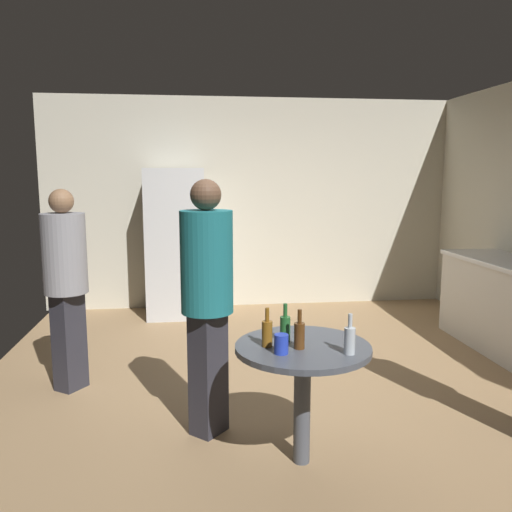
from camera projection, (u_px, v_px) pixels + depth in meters
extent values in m
cube|color=#9E7C56|center=(287.00, 384.00, 4.43)|extent=(5.20, 5.20, 0.10)
cube|color=beige|center=(252.00, 204.00, 6.80)|extent=(5.32, 0.06, 2.70)
cube|color=silver|center=(176.00, 243.00, 6.33)|extent=(0.70, 0.65, 1.80)
cube|color=#262628|center=(193.00, 239.00, 6.00)|extent=(0.03, 0.03, 0.60)
cylinder|color=#4C515B|center=(302.00, 407.00, 3.10)|extent=(0.10, 0.10, 0.70)
cylinder|color=#4C515B|center=(303.00, 348.00, 3.04)|extent=(0.80, 0.80, 0.03)
cylinder|color=#8C5919|center=(267.00, 334.00, 3.00)|extent=(0.06, 0.06, 0.15)
cylinder|color=#8C5919|center=(267.00, 315.00, 2.99)|extent=(0.02, 0.02, 0.08)
cylinder|color=#593314|center=(299.00, 336.00, 2.97)|extent=(0.06, 0.06, 0.15)
cylinder|color=#593314|center=(300.00, 316.00, 2.95)|extent=(0.02, 0.02, 0.08)
cylinder|color=#26662D|center=(285.00, 329.00, 3.10)|extent=(0.06, 0.06, 0.15)
cylinder|color=#26662D|center=(285.00, 310.00, 3.08)|extent=(0.02, 0.02, 0.08)
cylinder|color=silver|center=(350.00, 341.00, 2.88)|extent=(0.06, 0.06, 0.15)
cylinder|color=silver|center=(350.00, 321.00, 2.86)|extent=(0.02, 0.02, 0.08)
cylinder|color=blue|center=(281.00, 344.00, 2.89)|extent=(0.08, 0.08, 0.11)
cube|color=#2D2D38|center=(69.00, 341.00, 4.18)|extent=(0.26, 0.28, 0.80)
cylinder|color=gray|center=(64.00, 254.00, 4.07)|extent=(0.47, 0.47, 0.63)
sphere|color=#8C6647|center=(61.00, 201.00, 4.01)|extent=(0.19, 0.19, 0.19)
cube|color=#2D2D38|center=(208.00, 373.00, 3.45)|extent=(0.27, 0.28, 0.84)
cylinder|color=#1E727A|center=(207.00, 262.00, 3.34)|extent=(0.48, 0.48, 0.66)
sphere|color=brown|center=(206.00, 195.00, 3.27)|extent=(0.20, 0.20, 0.20)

